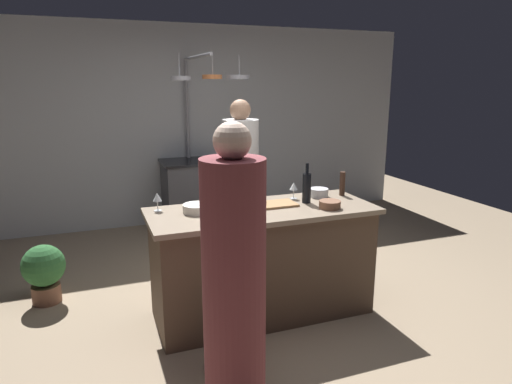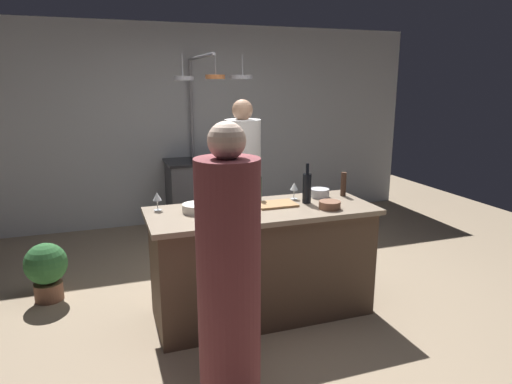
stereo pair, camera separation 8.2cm
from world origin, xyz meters
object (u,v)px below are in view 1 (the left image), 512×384
Objects in this scene: potted_plant at (44,270)px; mixing_bowl_ceramic at (197,208)px; wine_bottle_white at (243,198)px; wine_glass_near_right_guest at (157,198)px; chef at (241,191)px; cutting_board at (276,204)px; bar_stool_left at (224,318)px; wine_bottle_green at (257,188)px; wine_bottle_dark at (307,187)px; wine_glass_by_chef at (211,208)px; mixing_bowl_wooden at (330,204)px; stove_range at (194,194)px; guest_left at (234,284)px; wine_glass_near_left_guest at (294,187)px; mixing_bowl_steel at (319,193)px; pepper_mill at (342,184)px.

mixing_bowl_ceramic is (1.18, -0.76, 0.64)m from potted_plant.
wine_bottle_white is 2.15× the size of wine_glass_near_right_guest.
chef is 5.34× the size of cutting_board.
bar_stool_left is 2.35× the size of wine_bottle_green.
wine_bottle_dark is 0.91m from wine_glass_by_chef.
wine_glass_near_right_guest reaches higher than potted_plant.
wine_bottle_white is 0.70m from mixing_bowl_wooden.
bar_stool_left is (-0.51, -3.07, -0.07)m from stove_range.
wine_glass_near_left_guest is at bearing 52.14° from guest_left.
bar_stool_left is at bearing -122.73° from wine_bottle_green.
wine_glass_near_right_guest is at bearing 162.86° from mixing_bowl_wooden.
guest_left is 2.20m from potted_plant.
stove_range reaches higher than potted_plant.
stove_range is at bearing 80.81° from guest_left.
chef is at bearing -82.92° from stove_range.
bar_stool_left is 4.66× the size of wine_glass_near_left_guest.
potted_plant is 2.08m from cutting_board.
wine_glass_near_left_guest is at bearing 111.32° from mixing_bowl_wooden.
wine_glass_by_chef is (-0.61, -0.26, 0.10)m from cutting_board.
guest_left is (-0.56, -3.43, 0.33)m from stove_range.
guest_left reaches higher than mixing_bowl_steel.
wine_glass_near_right_guest is (-0.96, -0.83, 0.21)m from chef.
mixing_bowl_ceramic is (-0.51, -2.38, 0.49)m from stove_range.
potted_plant is 1.79× the size of wine_bottle_green.
wine_bottle_dark reaches higher than pepper_mill.
wine_bottle_green is 0.59m from mixing_bowl_ceramic.
mixing_bowl_wooden is at bearing 23.62° from bar_stool_left.
mixing_bowl_ceramic is (-0.65, 0.02, 0.02)m from cutting_board.
cutting_board is at bearing 23.28° from wine_glass_by_chef.
chef is 1.12m from pepper_mill.
wine_bottle_green is (-0.76, 0.09, 0.00)m from pepper_mill.
mixing_bowl_steel is (1.11, 0.11, 0.00)m from mixing_bowl_ceramic.
guest_left is 1.07m from mixing_bowl_ceramic.
wine_bottle_dark reaches higher than mixing_bowl_ceramic.
wine_glass_near_right_guest is 0.89× the size of mixing_bowl_steel.
mixing_bowl_wooden is at bearing -75.18° from chef.
potted_plant is 1.58× the size of wine_bottle_dark.
wine_glass_near_right_guest is (-0.31, 0.43, 0.00)m from wine_glass_by_chef.
mixing_bowl_ceramic is at bearing 178.40° from cutting_board.
wine_bottle_dark is at bearing -29.85° from wine_bottle_green.
wine_bottle_white is 1.08× the size of wine_bottle_green.
wine_glass_near_left_guest is at bearing -1.43° from wine_glass_near_right_guest.
wine_glass_by_chef is 0.92m from wine_glass_near_left_guest.
bar_stool_left is 3.15× the size of mixing_bowl_ceramic.
guest_left is at bearing -112.07° from wine_bottle_white.
pepper_mill is at bearing 8.63° from cutting_board.
pepper_mill is 1.33m from wine_glass_by_chef.
wine_bottle_green reaches higher than wine_glass_near_right_guest.
wine_bottle_white is at bearing 26.46° from wine_glass_by_chef.
wine_glass_by_chef reaches higher than stove_range.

